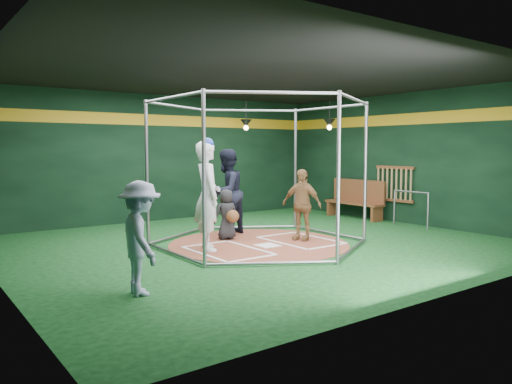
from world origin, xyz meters
TOP-DOWN VIEW (x-y plane):
  - room_shell at (0.00, 0.01)m, footprint 10.10×9.10m
  - clay_disc at (0.00, 0.00)m, footprint 3.80×3.80m
  - home_plate at (0.00, -0.30)m, footprint 0.43×0.43m
  - batter_box_left at (-0.95, -0.25)m, footprint 1.17×1.77m
  - batter_box_right at (0.95, -0.25)m, footprint 1.17×1.77m
  - batting_cage at (-0.00, -0.00)m, footprint 4.05×4.67m
  - bat_rack at (4.93, 0.40)m, footprint 0.07×1.25m
  - pendant_lamp_near at (2.20, 3.60)m, footprint 0.34×0.34m
  - pendant_lamp_far at (4.00, 2.00)m, footprint 0.34×0.34m
  - batter_figure at (-1.21, 0.06)m, footprint 0.73×0.90m
  - visitor_leopard at (1.02, -0.20)m, footprint 0.71×0.99m
  - catcher_figure at (-0.28, 0.81)m, footprint 0.58×0.60m
  - umpire at (0.06, 1.33)m, footprint 1.20×1.09m
  - bystander_blue at (-3.48, -1.95)m, footprint 0.74×1.10m
  - dugout_bench at (4.64, 1.52)m, footprint 0.45×1.92m
  - steel_railing at (4.55, -0.43)m, footprint 0.05×1.08m

SIDE VIEW (x-z plane):
  - clay_disc at x=0.00m, z-range 0.00..0.01m
  - batter_box_left at x=-0.95m, z-range 0.01..0.02m
  - batter_box_right at x=0.95m, z-range 0.01..0.02m
  - home_plate at x=0.00m, z-range 0.01..0.02m
  - catcher_figure at x=-0.28m, z-range 0.01..1.12m
  - dugout_bench at x=4.64m, z-range 0.01..1.13m
  - steel_railing at x=4.55m, z-range 0.16..1.09m
  - bystander_blue at x=-3.48m, z-range 0.00..1.58m
  - visitor_leopard at x=1.02m, z-range 0.01..1.57m
  - umpire at x=0.06m, z-range 0.01..2.01m
  - bat_rack at x=4.93m, z-range 0.56..1.54m
  - batter_figure at x=-1.21m, z-range 0.00..2.21m
  - batting_cage at x=0.00m, z-range 0.00..3.00m
  - room_shell at x=0.00m, z-range -0.01..3.52m
  - pendant_lamp_near at x=2.20m, z-range 2.29..3.19m
  - pendant_lamp_far at x=4.00m, z-range 2.29..3.19m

